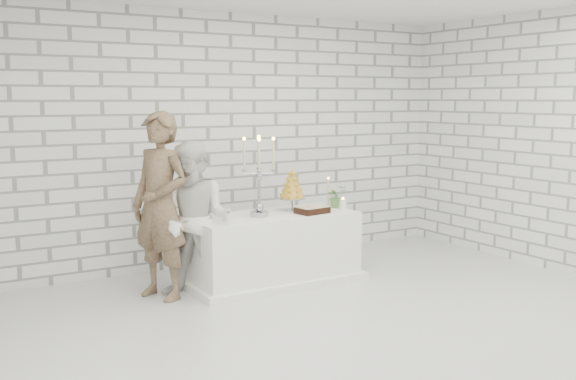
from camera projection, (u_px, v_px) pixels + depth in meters
The scene contains 12 objects.
ground at pixel (354, 317), 6.07m from camera, with size 6.00×5.00×0.01m, color silver.
wall_back at pixel (232, 139), 7.99m from camera, with size 6.00×0.01×3.00m, color white.
wall_right at pixel (572, 143), 7.39m from camera, with size 0.01×5.00×3.00m, color white.
cake_table at pixel (273, 248), 7.18m from camera, with size 1.80×0.80×0.75m, color white.
groom at pixel (160, 206), 6.54m from camera, with size 0.68×0.45×1.87m, color brown.
bride at pixel (196, 220), 6.55m from camera, with size 0.77×0.60×1.58m, color white.
candelabra at pixel (259, 176), 6.94m from camera, with size 0.35×0.35×0.86m, color #9E9DA8, non-canonical shape.
croquembouche at pixel (292, 190), 7.33m from camera, with size 0.30×0.30×0.46m, color #A8791E, non-canonical shape.
chocolate_cake at pixel (312, 210), 7.19m from camera, with size 0.33×0.24×0.08m, color black.
pillar_candle at pixel (343, 204), 7.41m from camera, with size 0.08×0.08×0.12m, color white.
extra_taper at pixel (328, 193), 7.62m from camera, with size 0.06×0.06×0.32m, color beige.
flowers at pixel (336, 196), 7.57m from camera, with size 0.23×0.20×0.25m, color #3B7534.
Camera 1 is at (-3.53, -4.71, 1.99)m, focal length 41.24 mm.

